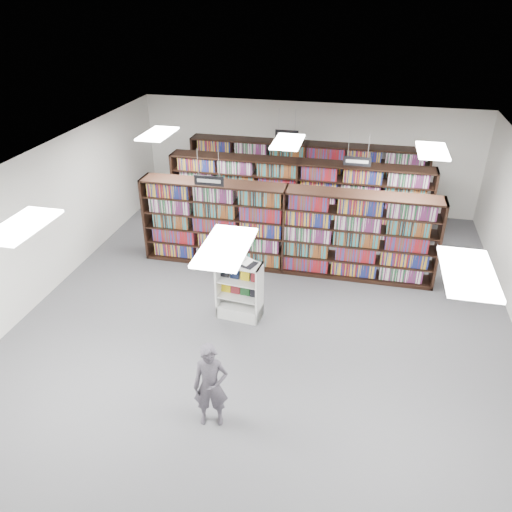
% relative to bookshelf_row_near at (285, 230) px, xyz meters
% --- Properties ---
extents(floor, '(12.00, 12.00, 0.00)m').
position_rel_bookshelf_row_near_xyz_m(floor, '(0.00, -2.00, -1.05)').
color(floor, '#48484C').
rests_on(floor, ground).
extents(ceiling, '(10.00, 12.00, 0.10)m').
position_rel_bookshelf_row_near_xyz_m(ceiling, '(0.00, -2.00, 2.15)').
color(ceiling, silver).
rests_on(ceiling, wall_back).
extents(wall_back, '(10.00, 0.10, 3.20)m').
position_rel_bookshelf_row_near_xyz_m(wall_back, '(0.00, 4.00, 0.55)').
color(wall_back, white).
rests_on(wall_back, ground).
extents(wall_left, '(0.10, 12.00, 3.20)m').
position_rel_bookshelf_row_near_xyz_m(wall_left, '(-5.00, -2.00, 0.55)').
color(wall_left, white).
rests_on(wall_left, ground).
extents(bookshelf_row_near, '(7.00, 0.60, 2.10)m').
position_rel_bookshelf_row_near_xyz_m(bookshelf_row_near, '(0.00, 0.00, 0.00)').
color(bookshelf_row_near, black).
rests_on(bookshelf_row_near, floor).
extents(bookshelf_row_mid, '(7.00, 0.60, 2.10)m').
position_rel_bookshelf_row_near_xyz_m(bookshelf_row_mid, '(0.00, 2.00, 0.00)').
color(bookshelf_row_mid, black).
rests_on(bookshelf_row_mid, floor).
extents(bookshelf_row_far, '(7.00, 0.60, 2.10)m').
position_rel_bookshelf_row_near_xyz_m(bookshelf_row_far, '(0.00, 3.70, 0.00)').
color(bookshelf_row_far, black).
rests_on(bookshelf_row_far, floor).
extents(aisle_sign_left, '(0.65, 0.02, 0.80)m').
position_rel_bookshelf_row_near_xyz_m(aisle_sign_left, '(-1.50, -1.00, 1.48)').
color(aisle_sign_left, '#B2B2B7').
rests_on(aisle_sign_left, ceiling).
extents(aisle_sign_right, '(0.65, 0.02, 0.80)m').
position_rel_bookshelf_row_near_xyz_m(aisle_sign_right, '(1.50, 1.00, 1.48)').
color(aisle_sign_right, '#B2B2B7').
rests_on(aisle_sign_right, ceiling).
extents(aisle_sign_center, '(0.65, 0.02, 0.80)m').
position_rel_bookshelf_row_near_xyz_m(aisle_sign_center, '(-0.50, 3.00, 1.48)').
color(aisle_sign_center, '#B2B2B7').
rests_on(aisle_sign_center, ceiling).
extents(troffer_front_left, '(0.60, 1.20, 0.04)m').
position_rel_bookshelf_row_near_xyz_m(troffer_front_left, '(-3.00, -5.00, 2.11)').
color(troffer_front_left, white).
rests_on(troffer_front_left, ceiling).
extents(troffer_front_center, '(0.60, 1.20, 0.04)m').
position_rel_bookshelf_row_near_xyz_m(troffer_front_center, '(0.00, -5.00, 2.11)').
color(troffer_front_center, white).
rests_on(troffer_front_center, ceiling).
extents(troffer_front_right, '(0.60, 1.20, 0.04)m').
position_rel_bookshelf_row_near_xyz_m(troffer_front_right, '(3.00, -5.00, 2.11)').
color(troffer_front_right, white).
rests_on(troffer_front_right, ceiling).
extents(troffer_back_left, '(0.60, 1.20, 0.04)m').
position_rel_bookshelf_row_near_xyz_m(troffer_back_left, '(-3.00, 0.00, 2.11)').
color(troffer_back_left, white).
rests_on(troffer_back_left, ceiling).
extents(troffer_back_center, '(0.60, 1.20, 0.04)m').
position_rel_bookshelf_row_near_xyz_m(troffer_back_center, '(0.00, 0.00, 2.11)').
color(troffer_back_center, white).
rests_on(troffer_back_center, ceiling).
extents(troffer_back_right, '(0.60, 1.20, 0.04)m').
position_rel_bookshelf_row_near_xyz_m(troffer_back_right, '(3.00, 0.00, 2.11)').
color(troffer_back_right, white).
rests_on(troffer_back_right, ceiling).
extents(endcap_display, '(0.96, 0.55, 1.28)m').
position_rel_bookshelf_row_near_xyz_m(endcap_display, '(-0.56, -2.15, -0.61)').
color(endcap_display, silver).
rests_on(endcap_display, floor).
extents(open_book, '(0.64, 0.49, 0.13)m').
position_rel_bookshelf_row_near_xyz_m(open_book, '(-0.50, -2.15, 0.26)').
color(open_book, black).
rests_on(open_book, endcap_display).
extents(shopper, '(0.61, 0.47, 1.50)m').
position_rel_bookshelf_row_near_xyz_m(shopper, '(-0.29, -5.07, -0.30)').
color(shopper, '#504A55').
rests_on(shopper, floor).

